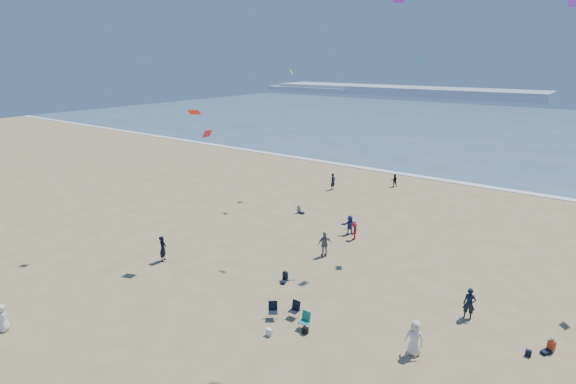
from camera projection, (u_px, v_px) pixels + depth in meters
The scene contains 11 objects.
ocean at pixel (530, 131), 92.58m from camera, with size 220.00×100.00×0.06m, color #476B84.
surf_line at pixel (457, 182), 53.99m from camera, with size 220.00×1.20×0.08m, color white.
headland_far at pixel (400, 91), 184.09m from camera, with size 110.00×20.00×3.20m, color #7A8EA8.
headland_near at pixel (312, 89), 203.12m from camera, with size 40.00×14.00×2.00m, color #7A8EA8.
standing_flyers at pixel (368, 290), 27.27m from camera, with size 30.25×44.17×1.94m.
seated_group at pixel (319, 328), 24.18m from camera, with size 23.53×31.65×0.84m.
chair_cluster at pixel (290, 314), 25.33m from camera, with size 2.73×1.53×1.00m.
white_tote at pixel (269, 332), 24.16m from camera, with size 0.35×0.20×0.40m, color white.
black_backpack at pixel (305, 330), 24.33m from camera, with size 0.30×0.22×0.38m, color black.
navy_bag at pixel (528, 353), 22.49m from camera, with size 0.28×0.18×0.34m, color black.
kites_aloft at pixel (493, 57), 19.40m from camera, with size 36.89×41.89×30.26m.
Camera 1 is at (14.49, -8.98, 14.35)m, focal length 28.00 mm.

